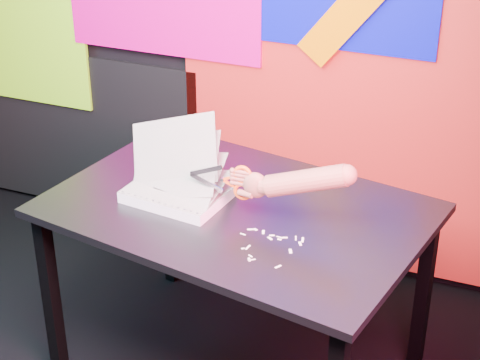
% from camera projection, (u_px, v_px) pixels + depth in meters
% --- Properties ---
extents(room, '(3.01, 3.01, 2.71)m').
position_uv_depth(room, '(3.00, 86.00, 2.23)').
color(room, black).
rests_on(room, ground).
extents(backdrop, '(2.88, 0.05, 2.08)m').
position_uv_depth(backdrop, '(228.00, 60.00, 3.59)').
color(backdrop, red).
rests_on(backdrop, ground).
extents(work_table, '(1.44, 1.09, 0.75)m').
position_uv_depth(work_table, '(237.00, 226.00, 2.88)').
color(work_table, black).
rests_on(work_table, ground).
extents(printout_stack, '(0.41, 0.29, 0.33)m').
position_uv_depth(printout_stack, '(177.00, 191.00, 2.88)').
color(printout_stack, white).
rests_on(printout_stack, work_table).
extents(scissors, '(0.23, 0.02, 0.13)m').
position_uv_depth(scissors, '(238.00, 182.00, 2.72)').
color(scissors, '#ACACAF').
rests_on(scissors, printout_stack).
extents(hand_forearm, '(0.42, 0.08, 0.18)m').
position_uv_depth(hand_forearm, '(298.00, 181.00, 2.64)').
color(hand_forearm, '#A14E41').
rests_on(hand_forearm, work_table).
extents(paper_clippings, '(0.22, 0.21, 0.00)m').
position_uv_depth(paper_clippings, '(272.00, 243.00, 2.63)').
color(paper_clippings, white).
rests_on(paper_clippings, work_table).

